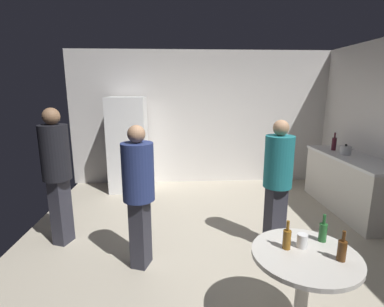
% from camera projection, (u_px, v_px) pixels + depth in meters
% --- Properties ---
extents(ground_plane, '(5.20, 5.20, 0.10)m').
position_uv_depth(ground_plane, '(217.00, 248.00, 3.68)').
color(ground_plane, '#B2A893').
extents(wall_back, '(5.32, 0.06, 2.70)m').
position_uv_depth(wall_back, '(201.00, 118.00, 5.93)').
color(wall_back, silver).
rests_on(wall_back, ground_plane).
extents(refrigerator, '(0.70, 0.68, 1.80)m').
position_uv_depth(refrigerator, '(128.00, 144.00, 5.54)').
color(refrigerator, white).
rests_on(refrigerator, ground_plane).
extents(kitchen_counter, '(0.64, 1.91, 0.90)m').
position_uv_depth(kitchen_counter, '(350.00, 184.00, 4.63)').
color(kitchen_counter, beige).
rests_on(kitchen_counter, ground_plane).
extents(kettle, '(0.24, 0.17, 0.18)m').
position_uv_depth(kettle, '(346.00, 150.00, 4.66)').
color(kettle, '#B2B2B7').
rests_on(kettle, kitchen_counter).
extents(wine_bottle_on_counter, '(0.08, 0.08, 0.31)m').
position_uv_depth(wine_bottle_on_counter, '(334.00, 144.00, 4.99)').
color(wine_bottle_on_counter, '#3F141E').
rests_on(wine_bottle_on_counter, kitchen_counter).
extents(foreground_table, '(0.80, 0.80, 0.73)m').
position_uv_depth(foreground_table, '(304.00, 266.00, 2.18)').
color(foreground_table, beige).
rests_on(foreground_table, ground_plane).
extents(beer_bottle_amber, '(0.06, 0.06, 0.23)m').
position_uv_depth(beer_bottle_amber, '(287.00, 239.00, 2.21)').
color(beer_bottle_amber, '#8C5919').
rests_on(beer_bottle_amber, foreground_table).
extents(beer_bottle_brown, '(0.06, 0.06, 0.23)m').
position_uv_depth(beer_bottle_brown, '(342.00, 250.00, 2.05)').
color(beer_bottle_brown, '#593314').
rests_on(beer_bottle_brown, foreground_table).
extents(beer_bottle_green, '(0.06, 0.06, 0.23)m').
position_uv_depth(beer_bottle_green, '(323.00, 232.00, 2.32)').
color(beer_bottle_green, '#26662D').
rests_on(beer_bottle_green, foreground_table).
extents(plastic_cup_white, '(0.08, 0.08, 0.11)m').
position_uv_depth(plastic_cup_white, '(302.00, 241.00, 2.23)').
color(plastic_cup_white, white).
rests_on(plastic_cup_white, foreground_table).
extents(person_in_navy_shirt, '(0.43, 0.43, 1.59)m').
position_uv_depth(person_in_navy_shirt, '(139.00, 187.00, 3.06)').
color(person_in_navy_shirt, '#2D2D38').
rests_on(person_in_navy_shirt, ground_plane).
extents(person_in_black_shirt, '(0.43, 0.43, 1.73)m').
position_uv_depth(person_in_black_shirt, '(56.00, 167.00, 3.52)').
color(person_in_black_shirt, '#2D2D38').
rests_on(person_in_black_shirt, ground_plane).
extents(person_in_teal_shirt, '(0.43, 0.43, 1.60)m').
position_uv_depth(person_in_teal_shirt, '(278.00, 175.00, 3.45)').
color(person_in_teal_shirt, '#2D2D38').
rests_on(person_in_teal_shirt, ground_plane).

